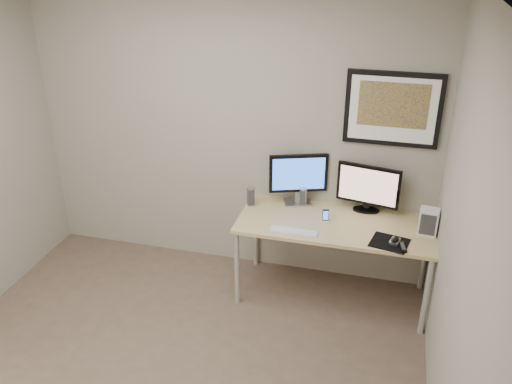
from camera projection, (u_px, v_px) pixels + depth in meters
room at (172, 146)px, 3.49m from camera, size 3.60×3.60×3.60m
desk at (335, 229)px, 4.47m from camera, size 1.60×0.70×0.73m
framed_art at (393, 109)px, 4.26m from camera, size 0.75×0.04×0.60m
monitor_large at (298, 177)px, 4.64m from camera, size 0.48×0.23×0.46m
monitor_tv at (368, 187)px, 4.52m from camera, size 0.53×0.16×0.42m
speaker_left at (251, 196)px, 4.68m from camera, size 0.09×0.09×0.17m
speaker_right at (303, 197)px, 4.69m from camera, size 0.07×0.07×0.16m
phone_dock at (325, 216)px, 4.43m from camera, size 0.07×0.07×0.12m
keyboard at (293, 231)px, 4.30m from camera, size 0.40×0.11×0.01m
mousepad at (390, 243)px, 4.16m from camera, size 0.32×0.30×0.00m
mouse at (395, 240)px, 4.15m from camera, size 0.08×0.12×0.04m
remote at (403, 247)px, 4.09m from camera, size 0.07×0.16×0.02m
fan_unit at (428, 222)px, 4.23m from camera, size 0.16×0.12×0.22m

